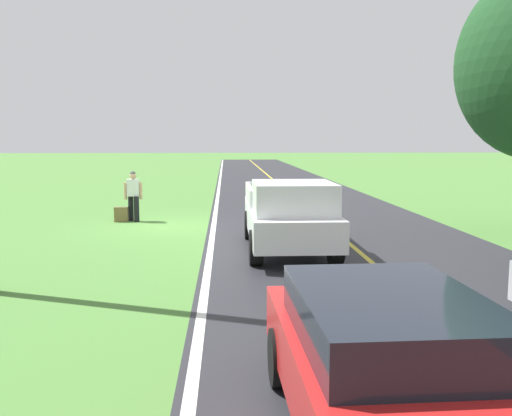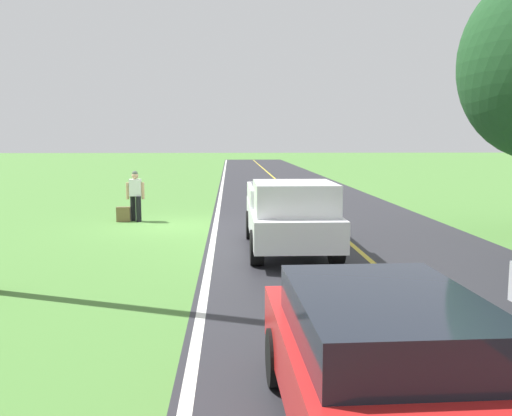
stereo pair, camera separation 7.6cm
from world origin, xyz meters
name	(u,v)px [view 1 (the left image)]	position (x,y,z in m)	size (l,w,h in m)	color
ground_plane	(173,226)	(0.00, 0.00, 0.00)	(200.00, 200.00, 0.00)	#4C7F38
road_surface	(327,225)	(-5.08, 0.00, 0.00)	(7.85, 120.00, 0.00)	#28282D
lane_edge_line	(214,225)	(-1.33, 0.00, 0.01)	(0.16, 117.60, 0.00)	silver
lane_centre_line	(327,224)	(-5.08, 0.00, 0.01)	(0.14, 117.60, 0.00)	gold
hitchhiker_walking	(133,193)	(1.44, -1.12, 0.98)	(0.62, 0.51, 1.75)	black
suitcase_carried	(121,214)	(1.85, -1.02, 0.26)	(0.20, 0.46, 0.51)	brown
pickup_truck_passing	(289,214)	(-3.31, 4.32, 0.97)	(2.11, 5.41, 1.82)	silver
sedan_ahead_same_lane	(393,368)	(-3.23, 13.15, 0.75)	(2.02, 4.45, 1.41)	red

